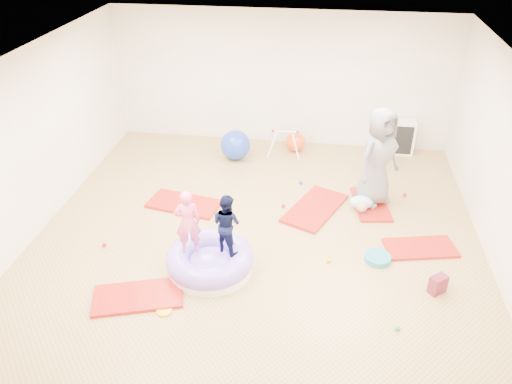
# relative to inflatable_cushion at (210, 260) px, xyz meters

# --- Properties ---
(room) EXTENTS (7.01, 8.01, 2.81)m
(room) POSITION_rel_inflatable_cushion_xyz_m (0.56, 0.47, 1.24)
(room) COLOR tan
(room) RESTS_ON ground
(gym_mat_front_left) EXTENTS (1.32, 0.93, 0.05)m
(gym_mat_front_left) POSITION_rel_inflatable_cushion_xyz_m (-0.84, -0.73, -0.13)
(gym_mat_front_left) COLOR #B72D24
(gym_mat_front_left) RESTS_ON ground
(gym_mat_mid_left) EXTENTS (1.33, 0.84, 0.05)m
(gym_mat_mid_left) POSITION_rel_inflatable_cushion_xyz_m (-0.84, 1.63, -0.13)
(gym_mat_mid_left) COLOR #B72D24
(gym_mat_mid_left) RESTS_ON ground
(gym_mat_center_back) EXTENTS (1.16, 1.50, 0.06)m
(gym_mat_center_back) POSITION_rel_inflatable_cushion_xyz_m (1.44, 1.80, -0.13)
(gym_mat_center_back) COLOR #B72D24
(gym_mat_center_back) RESTS_ON ground
(gym_mat_right) EXTENTS (1.15, 0.75, 0.04)m
(gym_mat_right) POSITION_rel_inflatable_cushion_xyz_m (3.10, 0.92, -0.13)
(gym_mat_right) COLOR #B72D24
(gym_mat_right) RESTS_ON ground
(gym_mat_rear_right) EXTENTS (0.70, 1.16, 0.05)m
(gym_mat_rear_right) POSITION_rel_inflatable_cushion_xyz_m (2.41, 2.09, -0.13)
(gym_mat_rear_right) COLOR #B72D24
(gym_mat_rear_right) RESTS_ON ground
(inflatable_cushion) EXTENTS (1.27, 1.27, 0.40)m
(inflatable_cushion) POSITION_rel_inflatable_cushion_xyz_m (0.00, 0.00, 0.00)
(inflatable_cushion) COLOR white
(inflatable_cushion) RESTS_ON ground
(child_pink) EXTENTS (0.42, 0.34, 0.99)m
(child_pink) POSITION_rel_inflatable_cushion_xyz_m (-0.28, -0.02, 0.71)
(child_pink) COLOR #FF5C8F
(child_pink) RESTS_ON inflatable_cushion
(child_navy) EXTENTS (0.55, 0.52, 0.91)m
(child_navy) POSITION_rel_inflatable_cushion_xyz_m (0.25, 0.08, 0.67)
(child_navy) COLOR black
(child_navy) RESTS_ON inflatable_cushion
(adult_caregiver) EXTENTS (1.00, 0.98, 1.73)m
(adult_caregiver) POSITION_rel_inflatable_cushion_xyz_m (2.43, 2.16, 0.76)
(adult_caregiver) COLOR slate
(adult_caregiver) RESTS_ON gym_mat_rear_right
(infant) EXTENTS (0.39, 0.40, 0.23)m
(infant) POSITION_rel_inflatable_cushion_xyz_m (2.22, 1.87, 0.01)
(infant) COLOR #B3D7FD
(infant) RESTS_ON gym_mat_rear_right
(ball_pit_balls) EXTENTS (4.84, 3.53, 0.07)m
(ball_pit_balls) POSITION_rel_inflatable_cushion_xyz_m (1.22, 1.03, -0.12)
(ball_pit_balls) COLOR red
(ball_pit_balls) RESTS_ON ground
(exercise_ball_blue) EXTENTS (0.61, 0.61, 0.61)m
(exercise_ball_blue) POSITION_rel_inflatable_cushion_xyz_m (-0.25, 3.51, 0.15)
(exercise_ball_blue) COLOR #203BB7
(exercise_ball_blue) RESTS_ON ground
(exercise_ball_orange) EXTENTS (0.41, 0.41, 0.41)m
(exercise_ball_orange) POSITION_rel_inflatable_cushion_xyz_m (0.93, 4.04, 0.05)
(exercise_ball_orange) COLOR #FF5216
(exercise_ball_orange) RESTS_ON ground
(infant_play_gym) EXTENTS (0.68, 0.65, 0.52)m
(infant_play_gym) POSITION_rel_inflatable_cushion_xyz_m (0.72, 3.86, 0.19)
(infant_play_gym) COLOR white
(infant_play_gym) RESTS_ON ground
(cube_shelf) EXTENTS (0.71, 0.35, 0.71)m
(cube_shelf) POSITION_rel_inflatable_cushion_xyz_m (3.01, 4.26, 0.20)
(cube_shelf) COLOR white
(cube_shelf) RESTS_ON ground
(balance_disc) EXTENTS (0.39, 0.39, 0.09)m
(balance_disc) POSITION_rel_inflatable_cushion_xyz_m (2.43, 0.54, -0.11)
(balance_disc) COLOR teal
(balance_disc) RESTS_ON ground
(backpack) EXTENTS (0.27, 0.26, 0.27)m
(backpack) POSITION_rel_inflatable_cushion_xyz_m (3.19, -0.04, -0.02)
(backpack) COLOR #B31838
(backpack) RESTS_ON ground
(yellow_toy) EXTENTS (0.20, 0.20, 0.03)m
(yellow_toy) POSITION_rel_inflatable_cushion_xyz_m (-0.41, -0.94, -0.14)
(yellow_toy) COLOR #FFB002
(yellow_toy) RESTS_ON ground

